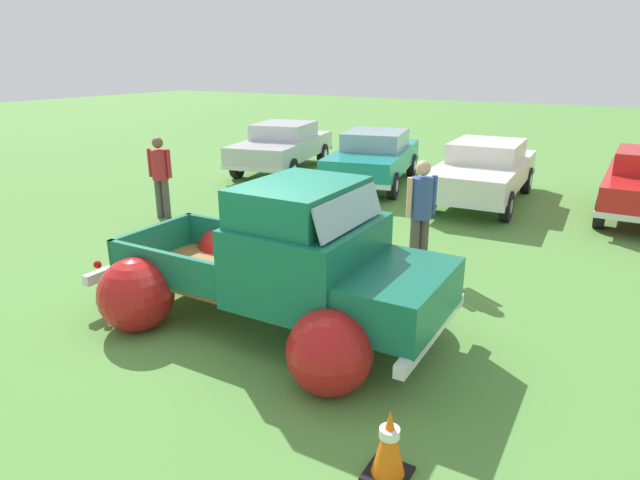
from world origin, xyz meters
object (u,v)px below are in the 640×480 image
(show_car_2, at_px, (484,169))
(spectator_1, at_px, (421,208))
(show_car_1, at_px, (374,156))
(lane_cone_0, at_px, (389,444))
(vintage_pickup_truck, at_px, (290,274))
(show_car_0, at_px, (283,145))
(spectator_0, at_px, (160,173))

(show_car_2, relative_size, spectator_1, 2.59)
(show_car_1, relative_size, lane_cone_0, 7.45)
(show_car_2, bearing_deg, lane_cone_0, 7.64)
(vintage_pickup_truck, bearing_deg, spectator_1, 76.28)
(show_car_1, xyz_separation_m, lane_cone_0, (4.78, -9.93, -0.47))
(show_car_0, height_order, spectator_0, spectator_0)
(show_car_0, relative_size, show_car_2, 1.02)
(show_car_1, bearing_deg, vintage_pickup_truck, 5.91)
(spectator_0, bearing_deg, spectator_1, 72.85)
(lane_cone_0, bearing_deg, show_car_2, 100.29)
(show_car_1, bearing_deg, spectator_0, -37.63)
(show_car_0, bearing_deg, vintage_pickup_truck, 22.44)
(show_car_1, height_order, spectator_0, spectator_0)
(vintage_pickup_truck, distance_m, lane_cone_0, 2.78)
(spectator_0, height_order, lane_cone_0, spectator_0)
(show_car_1, bearing_deg, show_car_2, 70.78)
(spectator_0, bearing_deg, show_car_2, 115.36)
(show_car_0, relative_size, spectator_0, 2.74)
(vintage_pickup_truck, xyz_separation_m, lane_cone_0, (2.11, -1.76, -0.45))
(show_car_1, xyz_separation_m, show_car_2, (3.05, -0.38, 0.00))
(vintage_pickup_truck, height_order, show_car_2, vintage_pickup_truck)
(show_car_1, height_order, spectator_1, spectator_1)
(vintage_pickup_truck, height_order, show_car_1, vintage_pickup_truck)
(show_car_1, bearing_deg, spectator_1, 19.45)
(show_car_0, relative_size, lane_cone_0, 7.55)
(show_car_2, distance_m, spectator_0, 7.42)
(vintage_pickup_truck, xyz_separation_m, spectator_0, (-5.19, 2.88, 0.23))
(show_car_0, xyz_separation_m, spectator_1, (6.56, -5.78, 0.25))
(show_car_0, bearing_deg, show_car_2, 70.93)
(vintage_pickup_truck, distance_m, spectator_0, 5.94)
(spectator_0, bearing_deg, lane_cone_0, 41.46)
(show_car_1, relative_size, show_car_2, 1.01)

